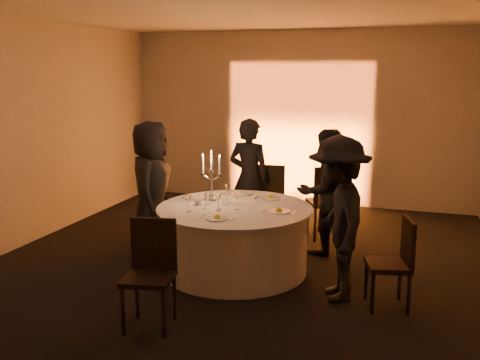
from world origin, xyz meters
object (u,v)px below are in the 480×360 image
(chair_front, at_px, (151,266))
(guest_back_left, at_px, (249,179))
(chair_back_right, at_px, (327,198))
(chair_back_left, at_px, (270,195))
(guest_back_right, at_px, (325,192))
(chair_left, at_px, (159,206))
(candelabra, at_px, (211,184))
(chair_right, at_px, (396,258))
(banquet_table, at_px, (235,239))
(guest_left, at_px, (151,187))
(guest_right, at_px, (338,219))
(coffee_cup, at_px, (198,203))

(chair_front, bearing_deg, guest_back_left, 77.87)
(chair_back_right, bearing_deg, chair_back_left, -18.51)
(chair_front, xyz_separation_m, guest_back_right, (1.19, 2.46, 0.25))
(chair_left, distance_m, guest_back_left, 1.31)
(guest_back_left, bearing_deg, candelabra, 93.12)
(chair_right, bearing_deg, chair_back_left, -151.90)
(banquet_table, height_order, guest_left, guest_left)
(chair_front, xyz_separation_m, guest_back_left, (0.09, 2.79, 0.29))
(chair_front, relative_size, guest_left, 0.58)
(chair_right, relative_size, candelabra, 1.45)
(chair_left, height_order, chair_back_left, chair_back_left)
(chair_front, bearing_deg, banquet_table, 68.20)
(chair_back_left, xyz_separation_m, guest_back_right, (0.84, -0.47, 0.21))
(chair_left, bearing_deg, guest_back_right, -117.13)
(banquet_table, bearing_deg, chair_left, 150.46)
(chair_back_right, bearing_deg, guest_right, 75.64)
(chair_right, height_order, coffee_cup, chair_right)
(guest_left, xyz_separation_m, guest_back_left, (1.03, 0.94, -0.01))
(banquet_table, bearing_deg, chair_back_left, 88.23)
(chair_left, height_order, candelabra, candelabra)
(chair_right, xyz_separation_m, guest_back_left, (-2.04, 1.74, 0.33))
(chair_left, xyz_separation_m, candelabra, (1.02, -0.61, 0.51))
(chair_right, xyz_separation_m, coffee_cup, (-2.26, 0.40, 0.29))
(chair_back_right, height_order, guest_right, guest_right)
(chair_back_left, distance_m, candelabra, 1.39)
(chair_back_right, bearing_deg, chair_right, 90.26)
(banquet_table, distance_m, chair_left, 1.58)
(chair_back_right, bearing_deg, guest_back_left, -12.70)
(coffee_cup, bearing_deg, chair_front, -84.79)
(guest_right, xyz_separation_m, coffee_cup, (-1.68, 0.34, -0.05))
(coffee_cup, bearing_deg, guest_left, 153.60)
(banquet_table, xyz_separation_m, coffee_cup, (-0.44, -0.06, 0.42))
(chair_left, bearing_deg, chair_back_left, -96.91)
(guest_back_right, bearing_deg, guest_back_left, -59.10)
(guest_right, bearing_deg, guest_left, -124.63)
(chair_back_left, distance_m, guest_left, 1.71)
(chair_right, xyz_separation_m, guest_left, (-3.07, 0.80, 0.33))
(guest_left, xyz_separation_m, guest_right, (2.49, -0.75, -0.00))
(guest_back_left, distance_m, candelabra, 1.14)
(chair_right, bearing_deg, guest_back_left, -145.69)
(chair_back_left, xyz_separation_m, guest_back_left, (-0.26, -0.15, 0.25))
(chair_front, height_order, candelabra, candelabra)
(chair_back_right, relative_size, chair_front, 1.06)
(chair_left, relative_size, chair_back_right, 0.82)
(chair_left, bearing_deg, guest_left, 164.19)
(chair_right, bearing_deg, chair_back_right, -168.78)
(chair_left, bearing_deg, coffee_cup, -163.54)
(guest_back_right, height_order, candelabra, guest_back_right)
(chair_right, relative_size, coffee_cup, 8.32)
(chair_left, relative_size, guest_back_right, 0.53)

